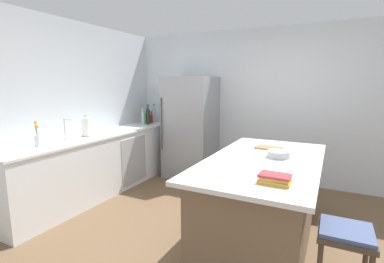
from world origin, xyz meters
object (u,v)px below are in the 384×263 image
object	(u,v)px
soda_bottle	(154,115)
gin_bottle	(143,117)
cutting_board	(269,148)
mixing_bowl	(278,154)
syrup_bottle	(147,117)
paper_towel_roll	(86,127)
bar_stool	(345,245)
cookbook_stack	(275,179)
kitchen_island	(262,200)
hot_sauce_bottle	(152,118)
refrigerator	(191,127)
flower_vase	(37,138)
sink_faucet	(66,129)
wine_bottle	(148,116)

from	to	relation	value
soda_bottle	gin_bottle	distance (m)	0.37
soda_bottle	cutting_board	size ratio (longest dim) A/B	1.17
mixing_bowl	syrup_bottle	bearing A→B (deg)	151.71
cutting_board	paper_towel_roll	bearing A→B (deg)	-169.70
paper_towel_roll	bar_stool	bearing A→B (deg)	-13.16
gin_bottle	cookbook_stack	world-z (taller)	gin_bottle
kitchen_island	paper_towel_roll	size ratio (longest dim) A/B	6.66
kitchen_island	gin_bottle	world-z (taller)	gin_bottle
hot_sauce_bottle	refrigerator	bearing A→B (deg)	-4.54
hot_sauce_bottle	syrup_bottle	world-z (taller)	syrup_bottle
bar_stool	cookbook_stack	distance (m)	0.65
gin_bottle	mixing_bowl	bearing A→B (deg)	-25.46
flower_vase	soda_bottle	world-z (taller)	soda_bottle
soda_bottle	gin_bottle	size ratio (longest dim) A/B	1.06
bar_stool	syrup_bottle	xyz separation A→B (m)	(-3.37, 2.34, 0.48)
hot_sauce_bottle	gin_bottle	world-z (taller)	gin_bottle
soda_bottle	flower_vase	bearing A→B (deg)	-90.08
sink_faucet	bar_stool	bearing A→B (deg)	-7.79
kitchen_island	syrup_bottle	distance (m)	3.13
kitchen_island	bar_stool	distance (m)	1.05
paper_towel_roll	gin_bottle	distance (m)	1.37
kitchen_island	cutting_board	size ratio (longest dim) A/B	6.73
sink_faucet	gin_bottle	size ratio (longest dim) A/B	0.88
sink_faucet	kitchen_island	bearing A→B (deg)	5.91
flower_vase	syrup_bottle	xyz separation A→B (m)	(-0.03, 2.31, 0.01)
sink_faucet	paper_towel_roll	distance (m)	0.32
refrigerator	sink_faucet	xyz separation A→B (m)	(-0.94, -1.89, 0.18)
kitchen_island	paper_towel_roll	bearing A→B (deg)	178.94
kitchen_island	refrigerator	distance (m)	2.38
flower_vase	wine_bottle	distance (m)	2.20
paper_towel_roll	mixing_bowl	distance (m)	2.71
paper_towel_roll	gin_bottle	world-z (taller)	gin_bottle
flower_vase	soda_bottle	xyz separation A→B (m)	(0.00, 2.49, 0.05)
kitchen_island	hot_sauce_bottle	size ratio (longest dim) A/B	9.24
mixing_bowl	flower_vase	bearing A→B (deg)	-162.95
paper_towel_roll	wine_bottle	bearing A→B (deg)	87.39
wine_bottle	cookbook_stack	distance (m)	3.52
kitchen_island	mixing_bowl	xyz separation A→B (m)	(0.12, 0.13, 0.48)
kitchen_island	hot_sauce_bottle	xyz separation A→B (m)	(-2.58, 1.69, 0.55)
refrigerator	flower_vase	world-z (taller)	refrigerator
refrigerator	cookbook_stack	bearing A→B (deg)	-50.32
kitchen_island	wine_bottle	distance (m)	2.99
refrigerator	gin_bottle	distance (m)	0.93
soda_bottle	syrup_bottle	xyz separation A→B (m)	(-0.03, -0.18, -0.03)
syrup_bottle	gin_bottle	world-z (taller)	gin_bottle
kitchen_island	soda_bottle	world-z (taller)	soda_bottle
refrigerator	cutting_board	xyz separation A→B (m)	(1.62, -1.11, 0.02)
kitchen_island	bar_stool	world-z (taller)	kitchen_island
hot_sauce_bottle	bar_stool	bearing A→B (deg)	-36.03
cookbook_stack	gin_bottle	bearing A→B (deg)	143.22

